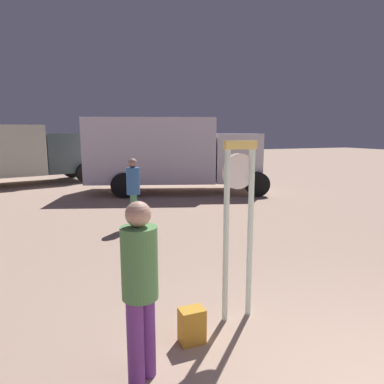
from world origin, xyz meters
The scene contains 6 objects.
standing_clock centered at (-0.67, 2.22, 1.38)m, with size 0.43×0.11×2.24m.
person_near_clock centered at (-2.06, 1.54, 0.97)m, with size 0.33×0.33×1.74m.
backpack centered at (-1.40, 1.93, 0.20)m, with size 0.28×0.24×0.40m.
person_distant centered at (-0.92, 6.94, 0.96)m, with size 0.33×0.33×1.72m.
box_truck_near centered at (-4.50, 15.96, 1.48)m, with size 6.85×3.84×2.66m.
box_truck_far centered at (1.55, 11.54, 1.57)m, with size 7.23×4.57×2.87m.
Camera 1 is at (-2.74, -1.37, 2.33)m, focal length 32.32 mm.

